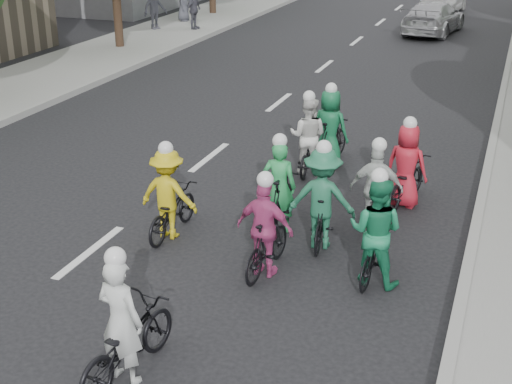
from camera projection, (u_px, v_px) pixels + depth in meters
The scene contains 18 objects.
ground at pixel (90, 252), 12.03m from camera, with size 120.00×120.00×0.00m, color black.
sidewalk_left at pixel (47, 77), 23.22m from camera, with size 4.00×80.00×0.15m, color gray.
curb_left at pixel (99, 82), 22.59m from camera, with size 0.18×80.00×0.18m, color #999993.
curb_right at pixel (497, 121), 18.70m from camera, with size 0.18×80.00×0.18m, color #999993.
cyclist_0 at pixel (125, 336), 8.72m from camera, with size 0.89×1.87×1.83m.
cyclist_1 at pixel (376, 239), 10.86m from camera, with size 0.90×1.53×1.89m.
cyclist_2 at pixel (170, 201), 12.38m from camera, with size 1.05×1.67×1.76m.
cyclist_3 at pixel (266, 237), 11.12m from camera, with size 0.97×1.59×1.75m.
cyclist_4 at pixel (406, 174), 13.65m from camera, with size 0.94×1.81×1.79m.
cyclist_5 at pixel (280, 196), 12.65m from camera, with size 0.63×1.71×1.81m.
cyclist_6 at pixel (308, 143), 15.26m from camera, with size 0.85×1.61×1.82m.
cyclist_7 at pixel (322, 205), 11.99m from camera, with size 1.20×1.61×1.91m.
cyclist_8 at pixel (376, 198), 12.66m from camera, with size 0.97×1.74×1.74m.
cyclist_9 at pixel (330, 134), 15.71m from camera, with size 0.92×1.76×1.86m.
follow_car_lead at pixel (433, 18), 30.60m from camera, with size 1.91×4.70×1.36m, color #A8A8AD.
spectator_0 at pixel (155, 7), 30.73m from camera, with size 1.22×0.70×1.89m, color #464652.
spectator_1 at pixel (194, 10), 30.76m from camera, with size 0.97×0.40×1.65m, color #51505E.
spectator_2 at pixel (183, 2), 32.76m from camera, with size 0.83×0.54×1.70m, color #474953.
Camera 1 is at (6.36, -9.06, 5.58)m, focal length 50.00 mm.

